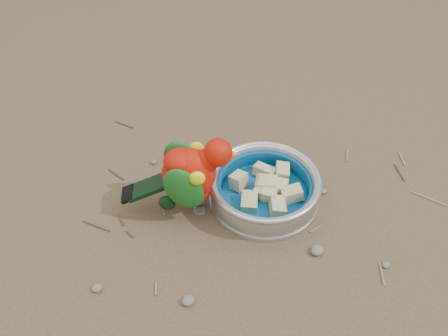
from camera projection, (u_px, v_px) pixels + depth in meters
ground at (288, 234)px, 0.92m from camera, size 60.00×60.00×0.00m
food_bowl at (264, 197)px, 0.97m from camera, size 0.21×0.21×0.02m
bowl_wall at (265, 186)px, 0.95m from camera, size 0.21×0.21×0.04m
fruit_wedges at (264, 189)px, 0.96m from camera, size 0.13×0.13×0.03m
lory_parrot at (191, 179)px, 0.91m from camera, size 0.22×0.17×0.16m
ground_debris at (262, 226)px, 0.93m from camera, size 0.90×0.80×0.01m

